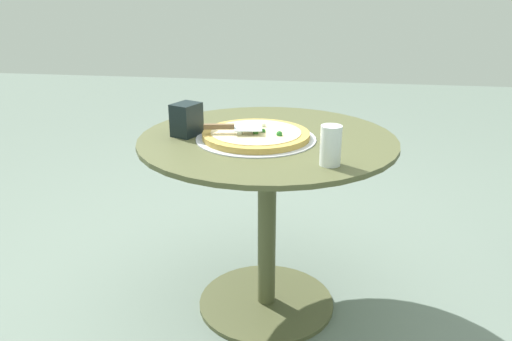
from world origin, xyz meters
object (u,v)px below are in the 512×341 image
at_px(pizza_on_tray, 256,135).
at_px(pizza_server, 233,127).
at_px(napkin_dispenser, 186,120).
at_px(drinking_cup, 331,145).
at_px(patio_table, 267,190).

height_order(pizza_on_tray, pizza_server, pizza_server).
relative_size(pizza_on_tray, napkin_dispenser, 3.65).
xyz_separation_m(pizza_on_tray, drinking_cup, (-0.24, -0.27, 0.05)).
relative_size(patio_table, pizza_server, 4.48).
relative_size(drinking_cup, napkin_dispenser, 1.06).
xyz_separation_m(patio_table, pizza_server, (-0.06, 0.12, 0.27)).
height_order(drinking_cup, napkin_dispenser, drinking_cup).
bearing_deg(drinking_cup, pizza_on_tray, 48.24).
height_order(pizza_on_tray, drinking_cup, drinking_cup).
height_order(patio_table, pizza_server, pizza_server).
distance_m(pizza_on_tray, pizza_server, 0.09).
xyz_separation_m(pizza_on_tray, napkin_dispenser, (0.01, 0.26, 0.05)).
bearing_deg(pizza_server, drinking_cup, -120.59).
bearing_deg(pizza_on_tray, pizza_server, 113.65).
distance_m(patio_table, napkin_dispenser, 0.41).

